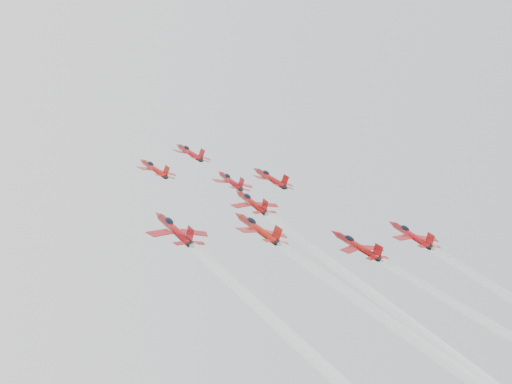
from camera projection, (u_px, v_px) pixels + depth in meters
jet_lead at (190, 152)px, 146.35m from camera, size 10.01×13.16×7.22m
jet_row2_left at (154, 168)px, 124.21m from camera, size 8.61×11.31×6.21m
jet_row2_center at (230, 181)px, 130.02m from camera, size 9.16×12.03×6.60m
jet_row2_right at (270, 178)px, 141.58m from camera, size 10.56×13.88×7.61m
jet_center at (432, 330)px, 81.12m from camera, size 9.60×93.96×46.74m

